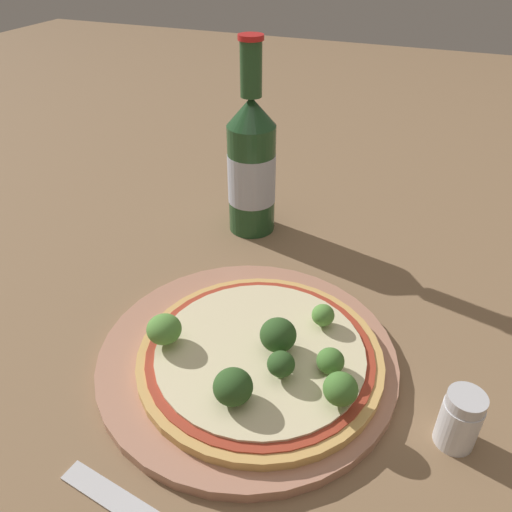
% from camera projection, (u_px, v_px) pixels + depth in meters
% --- Properties ---
extents(ground_plane, '(3.00, 3.00, 0.00)m').
position_uv_depth(ground_plane, '(251.00, 354.00, 0.51)').
color(ground_plane, '#846647').
extents(plate, '(0.29, 0.29, 0.01)m').
position_uv_depth(plate, '(250.00, 357.00, 0.50)').
color(plate, tan).
rests_on(plate, ground_plane).
extents(pizza, '(0.24, 0.24, 0.01)m').
position_uv_depth(pizza, '(260.00, 355.00, 0.48)').
color(pizza, tan).
rests_on(pizza, plate).
extents(broccoli_floret_0, '(0.03, 0.03, 0.02)m').
position_uv_depth(broccoli_floret_0, '(330.00, 361.00, 0.45)').
color(broccoli_floret_0, '#6B8E51').
rests_on(broccoli_floret_0, pizza).
extents(broccoli_floret_1, '(0.02, 0.02, 0.02)m').
position_uv_depth(broccoli_floret_1, '(323.00, 315.00, 0.50)').
color(broccoli_floret_1, '#6B8E51').
rests_on(broccoli_floret_1, pizza).
extents(broccoli_floret_2, '(0.03, 0.03, 0.03)m').
position_uv_depth(broccoli_floret_2, '(281.00, 364.00, 0.44)').
color(broccoli_floret_2, '#6B8E51').
rests_on(broccoli_floret_2, pizza).
extents(broccoli_floret_3, '(0.03, 0.03, 0.03)m').
position_uv_depth(broccoli_floret_3, '(233.00, 387.00, 0.42)').
color(broccoli_floret_3, '#6B8E51').
rests_on(broccoli_floret_3, pizza).
extents(broccoli_floret_4, '(0.03, 0.03, 0.03)m').
position_uv_depth(broccoli_floret_4, '(278.00, 335.00, 0.47)').
color(broccoli_floret_4, '#6B8E51').
rests_on(broccoli_floret_4, pizza).
extents(broccoli_floret_5, '(0.03, 0.03, 0.03)m').
position_uv_depth(broccoli_floret_5, '(164.00, 329.00, 0.48)').
color(broccoli_floret_5, '#6B8E51').
rests_on(broccoli_floret_5, pizza).
extents(broccoli_floret_6, '(0.03, 0.03, 0.03)m').
position_uv_depth(broccoli_floret_6, '(340.00, 389.00, 0.42)').
color(broccoli_floret_6, '#6B8E51').
rests_on(broccoli_floret_6, pizza).
extents(beer_bottle, '(0.06, 0.06, 0.26)m').
position_uv_depth(beer_bottle, '(252.00, 165.00, 0.66)').
color(beer_bottle, '#234C28').
rests_on(beer_bottle, ground_plane).
extents(pepper_shaker, '(0.03, 0.03, 0.06)m').
position_uv_depth(pepper_shaker, '(460.00, 420.00, 0.41)').
color(pepper_shaker, silver).
rests_on(pepper_shaker, ground_plane).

